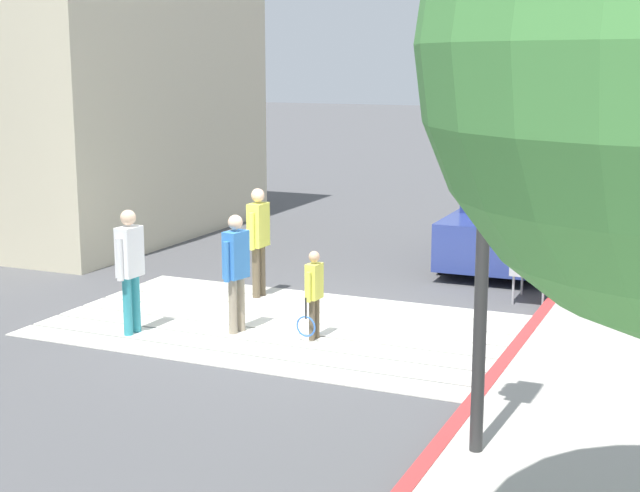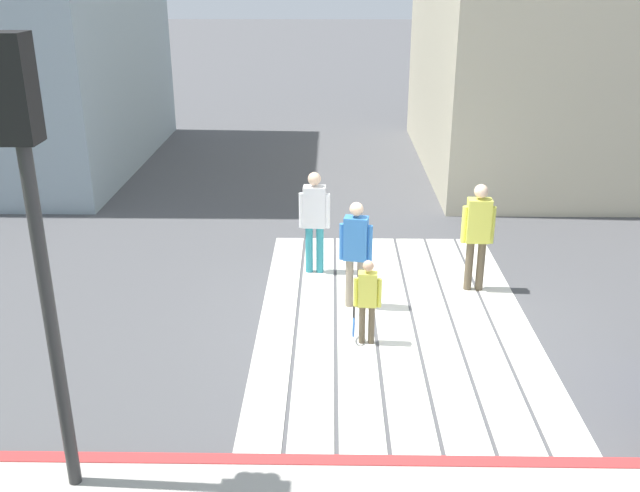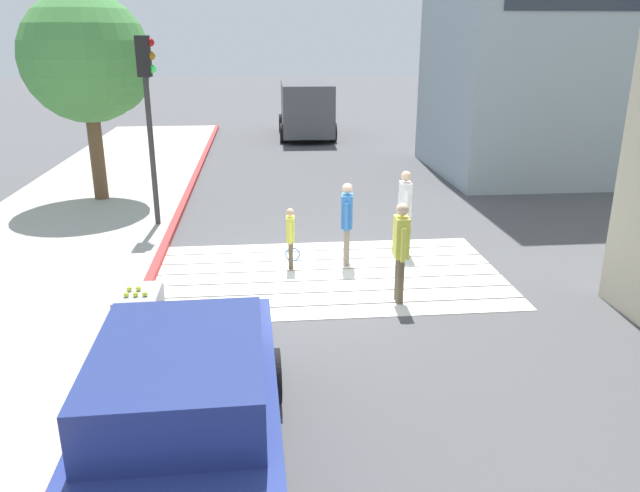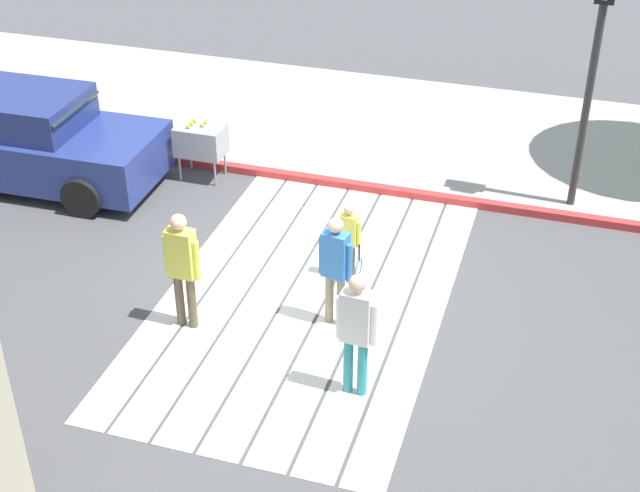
{
  "view_description": "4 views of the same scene",
  "coord_description": "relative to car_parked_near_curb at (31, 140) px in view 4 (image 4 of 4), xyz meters",
  "views": [
    {
      "loc": [
        -5.55,
        11.28,
        3.65
      ],
      "look_at": [
        -0.44,
        -0.31,
        1.11
      ],
      "focal_mm": 52.75,
      "sensor_mm": 36.0,
      "label": 1
    },
    {
      "loc": [
        -9.05,
        0.9,
        4.7
      ],
      "look_at": [
        -0.29,
        1.04,
        1.24
      ],
      "focal_mm": 40.03,
      "sensor_mm": 36.0,
      "label": 2
    },
    {
      "loc": [
        -1.19,
        -10.66,
        4.22
      ],
      "look_at": [
        -0.21,
        -0.49,
        0.75
      ],
      "focal_mm": 34.7,
      "sensor_mm": 36.0,
      "label": 3
    },
    {
      "loc": [
        9.86,
        3.25,
        7.43
      ],
      "look_at": [
        -0.3,
        0.12,
        0.7
      ],
      "focal_mm": 51.61,
      "sensor_mm": 36.0,
      "label": 4
    }
  ],
  "objects": [
    {
      "name": "pedestrian_adult_trailing",
      "position": [
        3.67,
        6.61,
        0.25
      ],
      "size": [
        0.24,
        0.5,
        1.7
      ],
      "color": "teal",
      "rests_on": "ground"
    },
    {
      "name": "pedestrian_adult_lead",
      "position": [
        2.41,
        5.99,
        0.21
      ],
      "size": [
        0.26,
        0.47,
        1.62
      ],
      "color": "gray",
      "rests_on": "ground"
    },
    {
      "name": "traffic_light_corner",
      "position": [
        -1.58,
        8.76,
        2.3
      ],
      "size": [
        0.39,
        0.28,
        4.24
      ],
      "color": "#2D2D2D",
      "rests_on": "ground"
    },
    {
      "name": "pedestrian_child_with_racket",
      "position": [
        1.32,
        5.87,
        -0.07
      ],
      "size": [
        0.28,
        0.38,
        1.2
      ],
      "color": "brown",
      "rests_on": "ground"
    },
    {
      "name": "car_parked_near_curb",
      "position": [
        0.0,
        0.0,
        0.0
      ],
      "size": [
        2.04,
        4.33,
        1.57
      ],
      "color": "navy",
      "rests_on": "ground"
    },
    {
      "name": "ground_plane",
      "position": [
        2.0,
        5.45,
        -0.73
      ],
      "size": [
        120.0,
        120.0,
        0.0
      ],
      "primitive_type": "plane",
      "color": "#4C4C4F"
    },
    {
      "name": "tennis_ball_cart",
      "position": [
        -0.9,
        2.67,
        -0.04
      ],
      "size": [
        0.56,
        0.8,
        1.02
      ],
      "color": "#99999E",
      "rests_on": "ground"
    },
    {
      "name": "curb_painted",
      "position": [
        -1.25,
        5.45,
        -0.67
      ],
      "size": [
        0.16,
        40.0,
        0.13
      ],
      "primitive_type": "cube",
      "color": "#BC3333",
      "rests_on": "ground"
    },
    {
      "name": "pedestrian_adult_side",
      "position": [
        3.03,
        4.14,
        0.26
      ],
      "size": [
        0.23,
        0.5,
        1.7
      ],
      "color": "brown",
      "rests_on": "ground"
    },
    {
      "name": "crosswalk_stripes",
      "position": [
        2.0,
        5.45,
        -0.73
      ],
      "size": [
        6.4,
        3.8,
        0.01
      ],
      "color": "silver",
      "rests_on": "ground"
    },
    {
      "name": "sidewalk_west",
      "position": [
        -3.6,
        5.45,
        -0.67
      ],
      "size": [
        4.8,
        40.0,
        0.12
      ],
      "primitive_type": "cube",
      "color": "#ADA8A0",
      "rests_on": "ground"
    }
  ]
}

